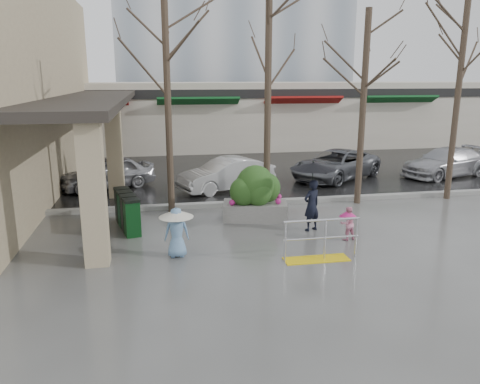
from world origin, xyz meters
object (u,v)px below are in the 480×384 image
object	(u,v)px
planter	(255,194)
tree_mideast	(366,60)
woman	(312,185)
car_a	(107,173)
tree_west	(166,51)
child_blue	(177,227)
tree_midwest	(269,47)
car_b	(227,174)
child_pink	(348,221)
news_boxes	(127,211)
handrail	(319,245)
car_c	(336,165)
tree_east	(463,45)
car_d	(446,162)

from	to	relation	value
planter	tree_mideast	bearing A→B (deg)	17.55
tree_mideast	woman	xyz separation A→B (m)	(-2.60, -2.62, -3.52)
car_a	tree_mideast	bearing A→B (deg)	43.04
tree_west	child_blue	distance (m)	5.87
tree_midwest	car_b	xyz separation A→B (m)	(-0.94, 2.72, -4.60)
planter	car_a	xyz separation A→B (m)	(-4.91, 5.14, -0.19)
tree_midwest	child_pink	distance (m)	6.07
tree_midwest	car_b	bearing A→B (deg)	109.12
child_pink	news_boxes	world-z (taller)	news_boxes
child_blue	woman	bearing A→B (deg)	-160.91
handrail	child_blue	bearing A→B (deg)	166.36
tree_midwest	car_c	xyz separation A→B (m)	(4.04, 3.92, -4.60)
handrail	car_c	xyz separation A→B (m)	(3.88, 8.72, 0.25)
tree_mideast	news_boxes	world-z (taller)	tree_mideast
child_blue	tree_east	bearing A→B (deg)	-158.36
handrail	tree_east	world-z (taller)	tree_east
car_b	car_a	bearing A→B (deg)	-126.30
news_boxes	car_b	world-z (taller)	car_b
car_a	car_b	size ratio (longest dim) A/B	0.97
tree_mideast	tree_east	bearing A→B (deg)	-0.00
woman	news_boxes	size ratio (longest dim) A/B	1.04
car_d	tree_midwest	bearing A→B (deg)	-85.00
tree_midwest	handrail	bearing A→B (deg)	-88.09
woman	planter	size ratio (longest dim) A/B	0.96
woman	car_c	world-z (taller)	woman
child_pink	child_blue	bearing A→B (deg)	-4.86
planter	news_boxes	world-z (taller)	planter
tree_mideast	tree_east	distance (m)	3.54
child_pink	child_blue	world-z (taller)	child_blue
child_blue	car_a	size ratio (longest dim) A/B	0.34
tree_west	news_boxes	distance (m)	4.97
handrail	child_blue	size ratio (longest dim) A/B	1.52
car_b	car_d	xyz separation A→B (m)	(10.02, 0.87, 0.00)
handrail	tree_midwest	size ratio (longest dim) A/B	0.27
handrail	woman	distance (m)	2.44
child_blue	car_c	bearing A→B (deg)	-132.58
tree_mideast	car_c	bearing A→B (deg)	79.34
tree_mideast	car_d	bearing A→B (deg)	31.88
tree_west	tree_mideast	size ratio (longest dim) A/B	1.05
planter	news_boxes	size ratio (longest dim) A/B	1.08
handrail	car_c	bearing A→B (deg)	66.03
tree_midwest	tree_west	bearing A→B (deg)	-180.00
woman	car_b	xyz separation A→B (m)	(-1.64, 5.35, -0.71)
woman	child_pink	xyz separation A→B (m)	(0.71, -0.95, -0.82)
car_c	car_d	xyz separation A→B (m)	(5.04, -0.33, 0.00)
tree_west	planter	bearing A→B (deg)	-26.26
tree_east	handrail	bearing A→B (deg)	-144.14
woman	planter	world-z (taller)	woman
car_a	car_b	bearing A→B (deg)	52.56
tree_east	tree_mideast	bearing A→B (deg)	180.00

